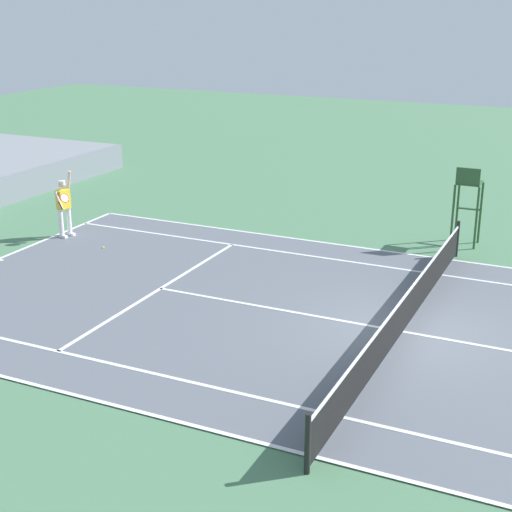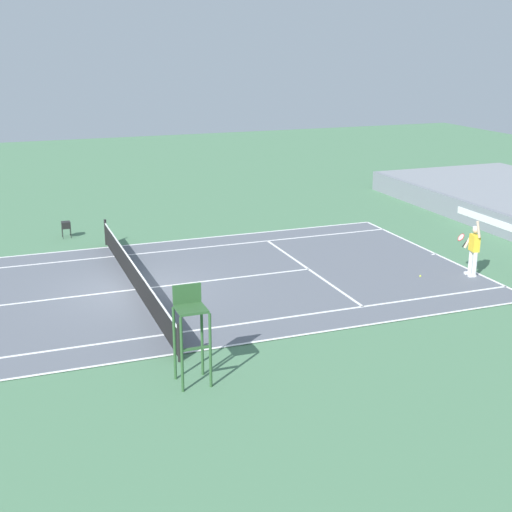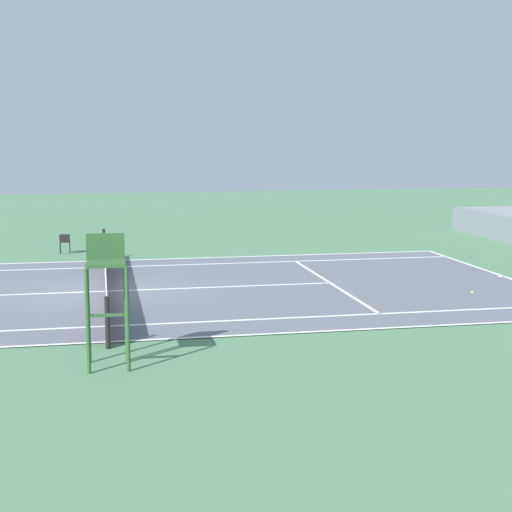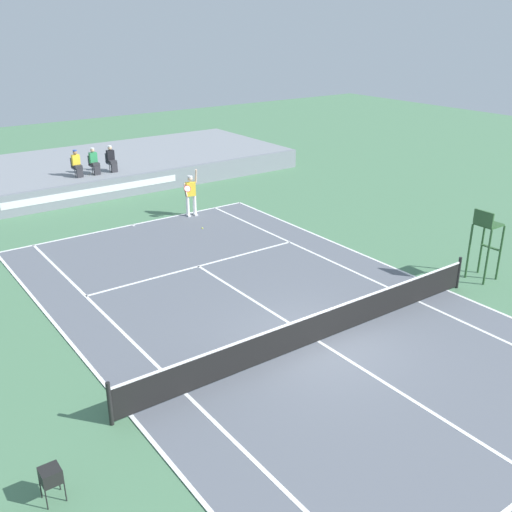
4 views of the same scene
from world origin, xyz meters
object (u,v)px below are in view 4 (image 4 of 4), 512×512
(spectator_seated_0, at_px, (77,164))
(tennis_ball, at_px, (202,228))
(spectator_seated_1, at_px, (94,161))
(spectator_seated_2, at_px, (111,159))
(ball_hopper, at_px, (50,475))
(umpire_chair, at_px, (486,235))
(tennis_player, at_px, (191,194))

(spectator_seated_0, distance_m, tennis_ball, 8.11)
(spectator_seated_1, distance_m, tennis_ball, 7.89)
(spectator_seated_2, xyz_separation_m, tennis_ball, (0.65, -7.58, -1.59))
(spectator_seated_0, xyz_separation_m, spectator_seated_2, (1.76, 0.00, 0.00))
(spectator_seated_0, xyz_separation_m, spectator_seated_1, (0.87, 0.00, 0.00))
(tennis_ball, height_order, ball_hopper, ball_hopper)
(spectator_seated_0, height_order, umpire_chair, umpire_chair)
(tennis_ball, bearing_deg, spectator_seated_0, 107.63)
(spectator_seated_0, xyz_separation_m, umpire_chair, (7.40, -17.34, -0.07))
(spectator_seated_2, height_order, ball_hopper, spectator_seated_2)
(tennis_ball, bearing_deg, spectator_seated_2, 94.91)
(spectator_seated_1, distance_m, ball_hopper, 20.51)
(umpire_chair, bearing_deg, tennis_ball, 117.08)
(spectator_seated_1, bearing_deg, umpire_chair, -69.36)
(ball_hopper, bearing_deg, spectator_seated_2, 63.94)
(tennis_player, bearing_deg, ball_hopper, -128.59)
(tennis_player, bearing_deg, tennis_ball, -106.06)
(spectator_seated_2, relative_size, umpire_chair, 0.52)
(spectator_seated_0, distance_m, spectator_seated_1, 0.87)
(tennis_ball, bearing_deg, ball_hopper, -131.33)
(tennis_ball, xyz_separation_m, umpire_chair, (4.99, -9.76, 1.52))
(tennis_player, distance_m, umpire_chair, 12.39)
(spectator_seated_1, distance_m, tennis_player, 6.18)
(spectator_seated_2, bearing_deg, spectator_seated_1, 180.00)
(tennis_player, relative_size, tennis_ball, 30.63)
(spectator_seated_1, height_order, tennis_player, spectator_seated_1)
(tennis_player, distance_m, tennis_ball, 2.09)
(spectator_seated_1, bearing_deg, spectator_seated_2, 0.00)
(spectator_seated_1, relative_size, umpire_chair, 0.52)
(umpire_chair, bearing_deg, ball_hopper, -174.60)
(ball_hopper, bearing_deg, spectator_seated_0, 68.43)
(spectator_seated_2, distance_m, tennis_ball, 7.77)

